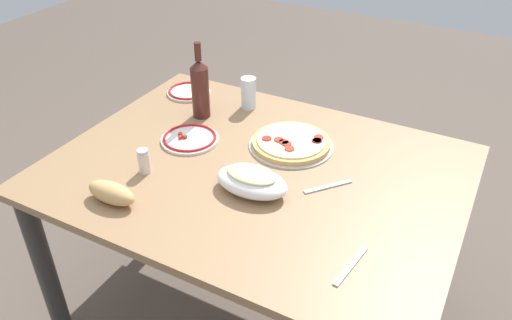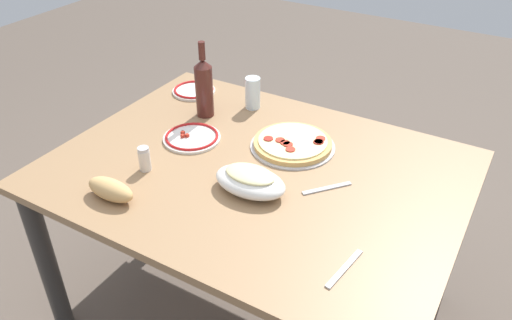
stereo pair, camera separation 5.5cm
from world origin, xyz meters
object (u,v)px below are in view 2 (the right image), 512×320
Objects in this scene: wine_bottle at (204,87)px; water_glass at (253,93)px; side_plate_near at (192,137)px; spice_shaker at (144,159)px; bread_loaf at (111,190)px; dining_table at (256,191)px; pepperoni_pizza at (293,144)px; baked_pasta_dish at (250,180)px; side_plate_far at (194,90)px.

wine_bottle reaches higher than water_glass.
spice_shaker reaches higher than side_plate_near.
side_plate_near is at bearing 89.44° from bread_loaf.
pepperoni_pizza is at bearing 75.10° from dining_table.
water_glass is 0.58m from spice_shaker.
wine_bottle reaches higher than bread_loaf.
bread_loaf reaches higher than side_plate_near.
bread_loaf is (-0.30, -0.37, 0.14)m from dining_table.
pepperoni_pizza is at bearing 22.21° from side_plate_near.
wine_bottle is (-0.42, 0.34, 0.08)m from baked_pasta_dish.
wine_bottle is (-0.41, 0.04, 0.11)m from pepperoni_pizza.
side_plate_near is 0.24m from spice_shaker.
spice_shaker is (-0.02, -0.24, 0.03)m from side_plate_near.
spice_shaker is at bearing -147.65° from dining_table.
baked_pasta_dish is at bearing -67.55° from dining_table.
water_glass is at bearing 1.53° from side_plate_far.
side_plate_near is 2.45× the size of spice_shaker.
water_glass reaches higher than baked_pasta_dish.
dining_table is at bearing 32.35° from spice_shaker.
bread_loaf is at bearing -122.31° from pepperoni_pizza.
baked_pasta_dish is at bearing -40.06° from side_plate_far.
bread_loaf is at bearing -128.97° from dining_table.
side_plate_near is (-0.35, 0.16, -0.03)m from baked_pasta_dish.
bread_loaf is (-0.35, -0.25, -0.01)m from baked_pasta_dish.
pepperoni_pizza is (0.05, 0.18, 0.12)m from dining_table.
spice_shaker reaches higher than side_plate_far.
dining_table is 4.49× the size of wine_bottle.
water_glass is (-0.23, 0.37, 0.17)m from dining_table.
wine_bottle is at bearing 95.96° from bread_loaf.
water_glass is at bearing 119.92° from baked_pasta_dish.
spice_shaker reaches higher than baked_pasta_dish.
side_plate_near is 0.40m from side_plate_far.
wine_bottle reaches higher than pepperoni_pizza.
wine_bottle reaches higher than dining_table.
dining_table is at bearing -7.40° from side_plate_near.
wine_bottle is 0.61m from bread_loaf.
side_plate_far is (-0.53, 0.36, 0.11)m from dining_table.
bread_loaf is at bearing -85.89° from spice_shaker.
baked_pasta_dish is 2.76× the size of spice_shaker.
pepperoni_pizza reaches higher than dining_table.
pepperoni_pizza is 0.66m from bread_loaf.
dining_table is 0.32m from side_plate_near.
spice_shaker reaches higher than dining_table.
side_plate_near reaches higher than side_plate_far.
dining_table is at bearing -104.90° from pepperoni_pizza.
water_glass is 0.34m from side_plate_near.
dining_table is 4.46× the size of pepperoni_pizza.
pepperoni_pizza reaches higher than side_plate_near.
dining_table is 0.48m from wine_bottle.
wine_bottle is at bearing 148.75° from dining_table.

